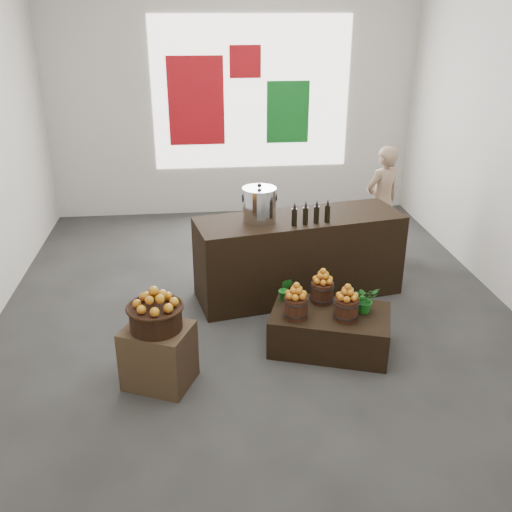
{
  "coord_description": "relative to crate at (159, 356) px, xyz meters",
  "views": [
    {
      "loc": [
        -0.64,
        -5.98,
        3.3
      ],
      "look_at": [
        -0.04,
        -0.4,
        0.84
      ],
      "focal_mm": 40.0,
      "sensor_mm": 36.0,
      "label": 1
    }
  ],
  "objects": [
    {
      "name": "herb_garnish_left",
      "position": [
        1.31,
        0.73,
        0.25
      ],
      "size": [
        0.19,
        0.17,
        0.28
      ],
      "primitive_type": "imported",
      "rotation": [
        0.0,
        0.0,
        -0.37
      ],
      "color": "#135E17",
      "rests_on": "display_table"
    },
    {
      "name": "counter",
      "position": [
        1.62,
        1.69,
        0.21
      ],
      "size": [
        2.58,
        1.25,
        1.01
      ],
      "primitive_type": "cube",
      "rotation": [
        0.0,
        0.0,
        0.19
      ],
      "color": "black",
      "rests_on": "ground"
    },
    {
      "name": "apple_bucket_rear",
      "position": [
        1.69,
        0.68,
        0.23
      ],
      "size": [
        0.24,
        0.24,
        0.22
      ],
      "primitive_type": "cylinder",
      "color": "#39190F",
      "rests_on": "display_table"
    },
    {
      "name": "apples_in_bucket_front_left",
      "position": [
        1.36,
        0.38,
        0.42
      ],
      "size": [
        0.18,
        0.18,
        0.16
      ],
      "primitive_type": null,
      "color": "#A1050F",
      "rests_on": "apple_bucket_front_left"
    },
    {
      "name": "back_wall",
      "position": [
        1.07,
        4.9,
        1.7
      ],
      "size": [
        6.0,
        0.04,
        4.0
      ],
      "primitive_type": "cube",
      "color": "beige",
      "rests_on": "ground"
    },
    {
      "name": "display_table",
      "position": [
        1.74,
        0.43,
        -0.09
      ],
      "size": [
        1.37,
        1.08,
        0.42
      ],
      "primitive_type": "cube",
      "rotation": [
        0.0,
        0.0,
        -0.32
      ],
      "color": "black",
      "rests_on": "ground"
    },
    {
      "name": "deco_red_left",
      "position": [
        0.47,
        4.87,
        1.6
      ],
      "size": [
        0.9,
        0.04,
        1.4
      ],
      "primitive_type": "cube",
      "color": "#A90D14",
      "rests_on": "back_wall"
    },
    {
      "name": "shopper",
      "position": [
        3.0,
        2.82,
        0.49
      ],
      "size": [
        0.68,
        0.58,
        1.58
      ],
      "primitive_type": "imported",
      "rotation": [
        0.0,
        0.0,
        3.58
      ],
      "color": "#97765C",
      "rests_on": "ground"
    },
    {
      "name": "herb_garnish_right",
      "position": [
        2.08,
        0.42,
        0.26
      ],
      "size": [
        0.31,
        0.28,
        0.28
      ],
      "primitive_type": "imported",
      "rotation": [
        0.0,
        0.0,
        0.27
      ],
      "color": "#135E17",
      "rests_on": "display_table"
    },
    {
      "name": "deco_green_right",
      "position": [
        1.97,
        4.87,
        1.4
      ],
      "size": [
        0.7,
        0.04,
        1.0
      ],
      "primitive_type": "cube",
      "color": "#0F651C",
      "rests_on": "back_wall"
    },
    {
      "name": "apple_bucket_front_right",
      "position": [
        1.86,
        0.29,
        0.23
      ],
      "size": [
        0.24,
        0.24,
        0.22
      ],
      "primitive_type": "cylinder",
      "color": "#39190F",
      "rests_on": "display_table"
    },
    {
      "name": "apples_in_basket",
      "position": [
        0.0,
        0.0,
        0.62
      ],
      "size": [
        0.37,
        0.37,
        0.2
      ],
      "primitive_type": null,
      "color": "#A1050F",
      "rests_on": "wicker_basket"
    },
    {
      "name": "apples_in_bucket_rear",
      "position": [
        1.69,
        0.68,
        0.42
      ],
      "size": [
        0.18,
        0.18,
        0.16
      ],
      "primitive_type": null,
      "color": "#A1050F",
      "rests_on": "apple_bucket_rear"
    },
    {
      "name": "deco_red_upper",
      "position": [
        1.27,
        4.87,
        2.2
      ],
      "size": [
        0.5,
        0.04,
        0.5
      ],
      "primitive_type": "cube",
      "color": "#A90D14",
      "rests_on": "back_wall"
    },
    {
      "name": "apple_bucket_front_left",
      "position": [
        1.36,
        0.38,
        0.23
      ],
      "size": [
        0.24,
        0.24,
        0.22
      ],
      "primitive_type": "cylinder",
      "color": "#39190F",
      "rests_on": "display_table"
    },
    {
      "name": "crate",
      "position": [
        0.0,
        0.0,
        0.0
      ],
      "size": [
        0.74,
        0.69,
        0.6
      ],
      "primitive_type": "cube",
      "rotation": [
        0.0,
        0.0,
        -0.41
      ],
      "color": "brown",
      "rests_on": "ground"
    },
    {
      "name": "wicker_basket",
      "position": [
        0.0,
        0.0,
        0.41
      ],
      "size": [
        0.48,
        0.48,
        0.22
      ],
      "primitive_type": "cylinder",
      "color": "black",
      "rests_on": "crate"
    },
    {
      "name": "stock_pot_left",
      "position": [
        1.13,
        1.59,
        0.9
      ],
      "size": [
        0.38,
        0.38,
        0.38
      ],
      "primitive_type": "cylinder",
      "color": "silver",
      "rests_on": "counter"
    },
    {
      "name": "back_opening",
      "position": [
        1.37,
        4.88,
        1.7
      ],
      "size": [
        3.2,
        0.02,
        2.4
      ],
      "primitive_type": "cube",
      "color": "white",
      "rests_on": "back_wall"
    },
    {
      "name": "oil_cruets",
      "position": [
        1.67,
        1.44,
        0.85
      ],
      "size": [
        0.37,
        0.13,
        0.28
      ],
      "primitive_type": null,
      "rotation": [
        0.0,
        0.0,
        0.19
      ],
      "color": "black",
      "rests_on": "counter"
    },
    {
      "name": "apples_in_bucket_front_right",
      "position": [
        1.86,
        0.29,
        0.42
      ],
      "size": [
        0.18,
        0.18,
        0.16
      ],
      "primitive_type": null,
      "color": "#A1050F",
      "rests_on": "apple_bucket_front_right"
    },
    {
      "name": "ground",
      "position": [
        1.07,
        1.4,
        -0.3
      ],
      "size": [
        7.0,
        7.0,
        0.0
      ],
      "primitive_type": "plane",
      "color": "#363634",
      "rests_on": "ground"
    }
  ]
}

